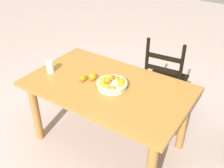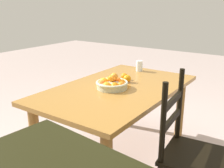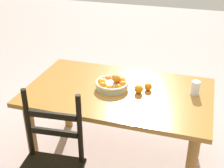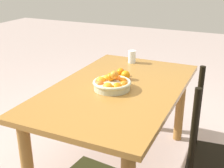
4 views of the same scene
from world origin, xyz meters
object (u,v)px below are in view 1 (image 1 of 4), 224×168
(chair_near_window, at_px, (165,81))
(fruit_bowl, at_px, (112,84))
(orange_loose_0, at_px, (83,78))
(dining_table, at_px, (108,95))
(drinking_glass, at_px, (50,67))
(orange_loose_1, at_px, (92,76))

(chair_near_window, xyz_separation_m, fruit_bowl, (-0.20, -0.79, 0.31))
(chair_near_window, relative_size, orange_loose_0, 15.67)
(dining_table, bearing_deg, chair_near_window, 71.09)
(dining_table, distance_m, chair_near_window, 0.83)
(chair_near_window, relative_size, fruit_bowl, 3.55)
(chair_near_window, distance_m, drinking_glass, 1.29)
(orange_loose_1, xyz_separation_m, drinking_glass, (-0.44, -0.12, 0.02))
(fruit_bowl, relative_size, orange_loose_0, 4.41)
(dining_table, bearing_deg, orange_loose_1, -177.97)
(chair_near_window, height_order, fruit_bowl, chair_near_window)
(fruit_bowl, bearing_deg, orange_loose_1, 176.67)
(chair_near_window, distance_m, fruit_bowl, 0.87)
(orange_loose_0, distance_m, drinking_glass, 0.38)
(chair_near_window, bearing_deg, orange_loose_1, 55.14)
(chair_near_window, height_order, orange_loose_1, chair_near_window)
(dining_table, xyz_separation_m, chair_near_window, (0.26, 0.77, -0.16))
(chair_near_window, xyz_separation_m, drinking_glass, (-0.87, -0.89, 0.33))
(fruit_bowl, distance_m, orange_loose_1, 0.23)
(fruit_bowl, bearing_deg, orange_loose_0, -169.12)
(fruit_bowl, bearing_deg, chair_near_window, 75.48)
(orange_loose_0, xyz_separation_m, drinking_glass, (-0.37, -0.05, 0.03))
(dining_table, height_order, orange_loose_0, orange_loose_0)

